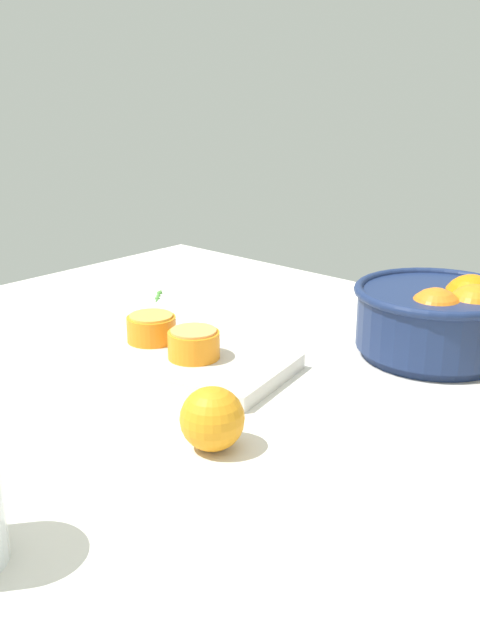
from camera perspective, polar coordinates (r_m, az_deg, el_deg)
name	(u,v)px	position (r cm, az deg, el deg)	size (l,w,h in cm)	color
ground_plane	(224,392)	(92.93, -1.20, -5.45)	(116.67, 96.76, 3.00)	silver
fruit_bowl	(438,317)	(101.56, 14.79, 0.22)	(21.56, 21.56, 10.79)	navy
cutting_board	(180,360)	(96.13, -4.59, -3.07)	(27.82, 15.55, 1.94)	beige
orange_half_0	(194,344)	(93.62, -3.53, -1.83)	(6.50, 6.50, 3.69)	orange
orange_half_1	(152,328)	(100.01, -6.66, -0.58)	(6.49, 6.49, 3.63)	orange
loose_orange_0	(212,419)	(75.23, -2.13, -7.50)	(6.55, 6.55, 6.55)	orange
herb_sprig_0	(159,294)	(126.87, -6.20, 1.95)	(4.44, 5.06, 0.99)	#4C903B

